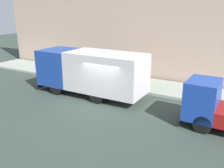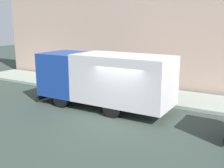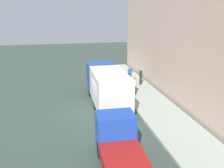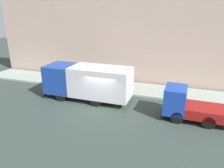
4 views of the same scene
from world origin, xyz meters
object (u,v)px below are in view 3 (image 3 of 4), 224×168
object	(u,v)px
pedestrian_standing	(135,85)
pedestrian_third	(141,76)
small_flatbed_truck	(119,145)
street_sign_post	(130,79)
pedestrian_walking	(130,78)
traffic_cone_orange	(123,86)
large_utility_truck	(107,84)

from	to	relation	value
pedestrian_standing	pedestrian_third	world-z (taller)	pedestrian_standing
small_flatbed_truck	pedestrian_third	bearing A→B (deg)	67.92
pedestrian_standing	pedestrian_third	size ratio (longest dim) A/B	1.03
small_flatbed_truck	street_sign_post	world-z (taller)	street_sign_post
pedestrian_walking	traffic_cone_orange	distance (m)	1.22
small_flatbed_truck	street_sign_post	xyz separation A→B (m)	(3.22, 9.18, 0.62)
pedestrian_walking	street_sign_post	xyz separation A→B (m)	(-0.70, -2.50, 0.65)
large_utility_truck	pedestrian_walking	bearing A→B (deg)	48.82
large_utility_truck	pedestrian_walking	world-z (taller)	large_utility_truck
large_utility_truck	pedestrian_standing	bearing A→B (deg)	21.01
traffic_cone_orange	small_flatbed_truck	bearing A→B (deg)	-105.66
large_utility_truck	pedestrian_third	bearing A→B (deg)	41.89
large_utility_truck	street_sign_post	world-z (taller)	large_utility_truck
pedestrian_standing	street_sign_post	world-z (taller)	street_sign_post
small_flatbed_truck	pedestrian_third	size ratio (longest dim) A/B	2.88
pedestrian_standing	traffic_cone_orange	world-z (taller)	pedestrian_standing
traffic_cone_orange	pedestrian_walking	bearing A→B (deg)	40.35
street_sign_post	traffic_cone_orange	bearing A→B (deg)	94.65
small_flatbed_truck	street_sign_post	bearing A→B (deg)	71.86
pedestrian_walking	pedestrian_standing	size ratio (longest dim) A/B	0.94
pedestrian_standing	traffic_cone_orange	size ratio (longest dim) A/B	2.42
small_flatbed_truck	pedestrian_third	xyz separation A→B (m)	(5.20, 12.10, 0.00)
pedestrian_third	street_sign_post	size ratio (longest dim) A/B	0.65
large_utility_truck	pedestrian_standing	size ratio (longest dim) A/B	4.46
street_sign_post	small_flatbed_truck	bearing A→B (deg)	-109.32
large_utility_truck	pedestrian_walking	size ratio (longest dim) A/B	4.72
pedestrian_walking	pedestrian_third	world-z (taller)	pedestrian_third
large_utility_truck	pedestrian_standing	xyz separation A→B (m)	(2.77, 1.08, -0.58)
small_flatbed_truck	pedestrian_third	distance (m)	13.18
pedestrian_walking	street_sign_post	distance (m)	2.68
small_flatbed_truck	traffic_cone_orange	xyz separation A→B (m)	(3.07, 10.96, -0.53)
pedestrian_walking	pedestrian_third	size ratio (longest dim) A/B	0.97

